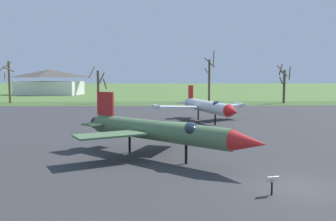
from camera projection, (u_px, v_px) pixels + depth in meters
ground_plane at (294, 188)px, 16.56m from camera, size 600.00×600.00×0.00m
asphalt_apron at (224, 130)px, 34.24m from camera, size 104.90×59.24×0.05m
grass_verge_strip at (190, 104)px, 69.70m from camera, size 164.90×12.00×0.06m
jet_fighter_front_left at (207, 106)px, 39.83m from camera, size 11.21×13.57×4.13m
jet_fighter_front_right at (161, 131)px, 22.04m from camera, size 11.08×10.45×4.10m
info_placard_front_right at (272, 183)px, 15.30m from camera, size 0.61×0.35×0.90m
bare_tree_far_left at (9, 80)px, 70.02m from camera, size 3.14×3.18×8.34m
bare_tree_left_of_center at (98, 85)px, 68.86m from camera, size 3.22×3.14×7.34m
bare_tree_center at (209, 78)px, 73.70m from camera, size 2.22×2.09×10.57m
bare_tree_right_of_center at (284, 83)px, 70.16m from camera, size 2.93×2.84×7.80m
visitor_building at (49, 82)px, 105.91m from camera, size 20.12×13.26×7.50m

